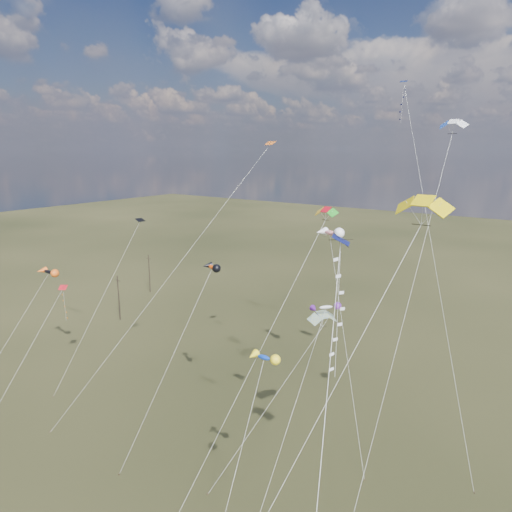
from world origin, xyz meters
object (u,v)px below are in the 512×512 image
Objects in this scene: parafoil_yellow at (422,202)px; novelty_black_orange at (48,272)px; utility_pole_near at (119,298)px; utility_pole_far at (149,273)px.

parafoil_yellow is 52.97m from novelty_black_orange.
parafoil_yellow is (56.51, -22.78, 22.42)m from utility_pole_near.
utility_pole_far is (-8.00, 14.00, 0.00)m from utility_pole_near.
utility_pole_far is 33.72m from novelty_black_orange.
novelty_black_orange is (-50.70, 7.35, -13.48)m from parafoil_yellow.
utility_pole_far is 0.59× the size of novelty_black_orange.
utility_pole_near is at bearing 110.64° from novelty_black_orange.
parafoil_yellow reaches higher than utility_pole_near.
parafoil_yellow is at bearing -8.25° from novelty_black_orange.
novelty_black_orange is at bearing -69.36° from utility_pole_near.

